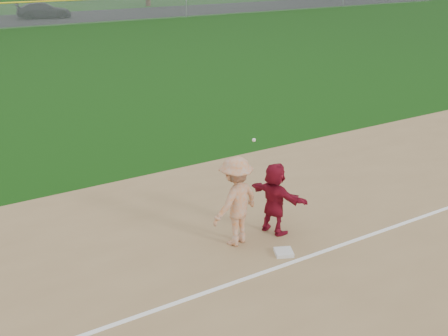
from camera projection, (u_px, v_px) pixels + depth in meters
ground at (262, 248)px, 11.63m from camera, size 160.00×160.00×0.00m
foul_line at (286, 264)px, 10.98m from camera, size 60.00×0.10×0.01m
first_base at (284, 252)px, 11.35m from camera, size 0.47×0.47×0.08m
base_runner at (275, 198)px, 12.00m from camera, size 0.83×1.55×1.59m
car_right at (44, 10)px, 51.83m from camera, size 5.19×2.93×1.42m
first_base_play at (236, 201)px, 11.48m from camera, size 1.38×1.03×2.35m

